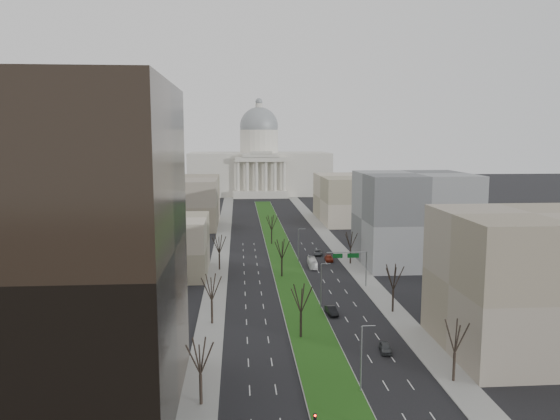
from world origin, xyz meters
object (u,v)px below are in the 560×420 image
car_red (329,258)px  box_van (312,263)px  car_grey_near (385,348)px  car_black (332,311)px  car_grey_far (318,253)px

car_red → box_van: size_ratio=0.62×
car_red → box_van: 8.66m
car_grey_near → car_black: 19.34m
car_red → car_grey_far: bearing=107.4°
car_grey_near → car_black: size_ratio=0.88×
car_grey_near → box_van: 56.33m
car_grey_far → car_black: bearing=-85.7°
car_grey_near → box_van: box_van is taller
car_red → car_grey_far: car_red is taller
car_red → box_van: bearing=-125.2°
car_black → car_grey_far: bearing=79.1°
car_grey_far → box_van: box_van is taller
car_red → car_grey_far: 7.73m
box_van → car_red: bearing=53.2°
car_grey_near → box_van: (-3.88, 56.20, 0.43)m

